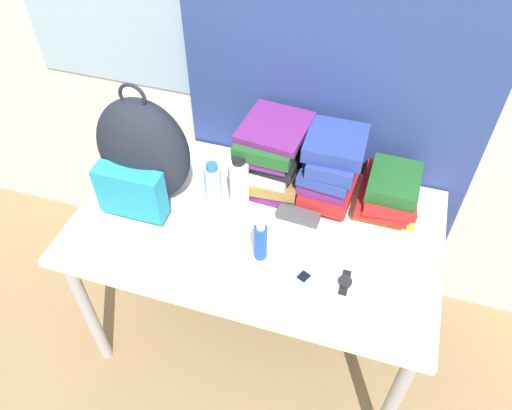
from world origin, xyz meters
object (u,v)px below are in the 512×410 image
object	(u,v)px
cell_phone	(304,278)
sports_bottle	(239,183)
book_stack_center	(332,168)
book_stack_left	(272,155)
water_bottle	(213,185)
wristwatch	(345,282)
sunglasses_case	(299,215)
book_stack_right	(389,192)
sunscreen_bottle	(261,241)
backpack	(142,154)

from	to	relation	value
cell_phone	sports_bottle	bearing A→B (deg)	139.54
book_stack_center	book_stack_left	bearing A→B (deg)	-178.64
book_stack_center	water_bottle	xyz separation A→B (m)	(-0.39, -0.16, -0.05)
wristwatch	sunglasses_case	bearing A→B (deg)	132.80
sunglasses_case	wristwatch	xyz separation A→B (m)	(0.21, -0.22, -0.01)
book_stack_right	sports_bottle	xyz separation A→B (m)	(-0.51, -0.15, 0.03)
book_stack_center	sunglasses_case	bearing A→B (deg)	-117.16
sunglasses_case	wristwatch	bearing A→B (deg)	-47.20
book_stack_left	sunscreen_bottle	distance (m)	0.36
cell_phone	wristwatch	xyz separation A→B (m)	(0.13, 0.03, -0.00)
book_stack_left	water_bottle	bearing A→B (deg)	-138.06
book_stack_center	sports_bottle	distance (m)	0.33
cell_phone	wristwatch	world-z (taller)	cell_phone
cell_phone	book_stack_center	bearing A→B (deg)	90.42
book_stack_center	sunscreen_bottle	world-z (taller)	book_stack_center
backpack	book_stack_center	xyz separation A→B (m)	(0.63, 0.20, -0.06)
water_bottle	sunglasses_case	xyz separation A→B (m)	(0.31, 0.01, -0.07)
book_stack_left	sunscreen_bottle	xyz separation A→B (m)	(0.06, -0.34, -0.07)
sports_bottle	sunscreen_bottle	bearing A→B (deg)	-55.57
water_bottle	cell_phone	distance (m)	0.47
water_bottle	wristwatch	world-z (taller)	water_bottle
backpack	wristwatch	bearing A→B (deg)	-13.09
sunglasses_case	cell_phone	bearing A→B (deg)	-72.52
sunscreen_bottle	sunglasses_case	distance (m)	0.22
book_stack_center	cell_phone	bearing A→B (deg)	-89.58
book_stack_center	sports_bottle	size ratio (longest dim) A/B	1.27
cell_phone	backpack	bearing A→B (deg)	162.18
water_bottle	sunglasses_case	world-z (taller)	water_bottle
sports_bottle	wristwatch	world-z (taller)	sports_bottle
book_stack_center	book_stack_right	bearing A→B (deg)	0.66
backpack	wristwatch	xyz separation A→B (m)	(0.76, -0.18, -0.19)
wristwatch	sunscreen_bottle	bearing A→B (deg)	175.15
book_stack_center	cell_phone	size ratio (longest dim) A/B	3.01
book_stack_center	sports_bottle	world-z (taller)	book_stack_center
book_stack_right	wristwatch	distance (m)	0.39
water_bottle	cell_phone	size ratio (longest dim) A/B	1.94
book_stack_left	sunglasses_case	xyz separation A→B (m)	(0.14, -0.14, -0.13)
water_bottle	book_stack_center	bearing A→B (deg)	22.24
backpack	wristwatch	size ratio (longest dim) A/B	4.84
sports_bottle	book_stack_left	bearing A→B (deg)	60.41
book_stack_right	sunscreen_bottle	bearing A→B (deg)	-136.40
wristwatch	sports_bottle	bearing A→B (deg)	151.84
book_stack_left	sports_bottle	bearing A→B (deg)	-119.59
sports_bottle	sunscreen_bottle	size ratio (longest dim) A/B	1.38
sports_bottle	wristwatch	xyz separation A→B (m)	(0.43, -0.23, -0.10)
sunscreen_bottle	wristwatch	world-z (taller)	sunscreen_bottle
cell_phone	sunscreen_bottle	bearing A→B (deg)	162.39
backpack	book_stack_left	size ratio (longest dim) A/B	1.65
book_stack_right	water_bottle	xyz separation A→B (m)	(-0.60, -0.16, 0.01)
backpack	sunglasses_case	bearing A→B (deg)	4.96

